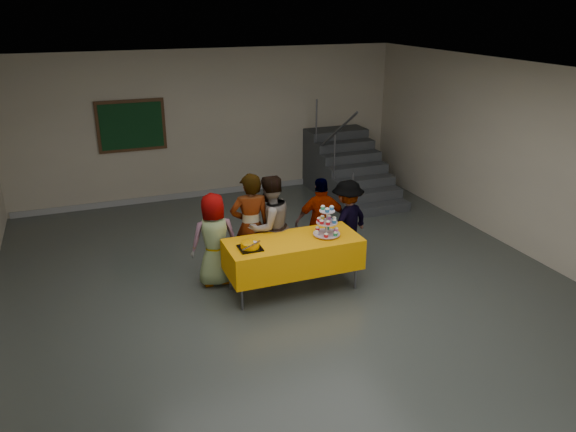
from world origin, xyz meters
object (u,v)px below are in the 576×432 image
(cupcake_stand, at_px, (327,224))
(schoolchild_c, at_px, (269,226))
(bake_table, at_px, (293,254))
(schoolchild_a, at_px, (214,240))
(bear_cake, at_px, (250,245))
(schoolchild_e, at_px, (347,222))
(schoolchild_b, at_px, (251,227))
(schoolchild_d, at_px, (321,222))
(staircase, at_px, (346,170))
(noticeboard, at_px, (131,126))

(cupcake_stand, bearing_deg, schoolchild_c, 136.73)
(bake_table, bearing_deg, schoolchild_a, 149.18)
(bake_table, xyz_separation_m, bear_cake, (-0.65, -0.07, 0.27))
(bake_table, relative_size, schoolchild_e, 1.42)
(bake_table, relative_size, schoolchild_b, 1.16)
(cupcake_stand, bearing_deg, schoolchild_e, 44.23)
(schoolchild_a, bearing_deg, schoolchild_d, -176.92)
(schoolchild_e, relative_size, staircase, 0.55)
(schoolchild_a, height_order, noticeboard, noticeboard)
(bear_cake, bearing_deg, schoolchild_e, 20.39)
(cupcake_stand, distance_m, schoolchild_b, 1.11)
(schoolchild_a, bearing_deg, noticeboard, -80.08)
(schoolchild_a, xyz_separation_m, schoolchild_b, (0.54, -0.02, 0.12))
(cupcake_stand, height_order, schoolchild_a, schoolchild_a)
(schoolchild_c, height_order, schoolchild_d, schoolchild_c)
(schoolchild_d, bearing_deg, bear_cake, 38.98)
(schoolchild_c, xyz_separation_m, schoolchild_e, (1.28, 0.01, -0.11))
(schoolchild_d, bearing_deg, schoolchild_c, 16.05)
(schoolchild_b, height_order, noticeboard, noticeboard)
(schoolchild_a, bearing_deg, schoolchild_b, 179.04)
(schoolchild_b, bearing_deg, bake_table, 135.30)
(schoolchild_b, relative_size, noticeboard, 1.24)
(schoolchild_b, height_order, staircase, staircase)
(bake_table, xyz_separation_m, schoolchild_d, (0.72, 0.64, 0.14))
(schoolchild_b, xyz_separation_m, schoolchild_d, (1.16, 0.08, -0.11))
(schoolchild_e, height_order, noticeboard, noticeboard)
(schoolchild_a, distance_m, noticeboard, 4.06)
(bear_cake, height_order, staircase, staircase)
(schoolchild_a, distance_m, schoolchild_e, 2.10)
(schoolchild_d, bearing_deg, schoolchild_b, 15.35)
(bake_table, distance_m, noticeboard, 4.88)
(bake_table, relative_size, bear_cake, 5.25)
(cupcake_stand, height_order, schoolchild_c, schoolchild_c)
(bake_table, bearing_deg, cupcake_stand, -3.60)
(cupcake_stand, relative_size, noticeboard, 0.34)
(bear_cake, xyz_separation_m, noticeboard, (-0.95, 4.56, 0.77))
(cupcake_stand, height_order, schoolchild_d, schoolchild_d)
(schoolchild_d, bearing_deg, noticeboard, -47.65)
(cupcake_stand, bearing_deg, schoolchild_d, 71.34)
(schoolchild_e, distance_m, noticeboard, 4.85)
(noticeboard, bearing_deg, bake_table, -70.47)
(schoolchild_b, height_order, schoolchild_d, schoolchild_b)
(bake_table, height_order, schoolchild_c, schoolchild_c)
(schoolchild_d, relative_size, noticeboard, 1.07)
(schoolchild_a, height_order, schoolchild_d, schoolchild_d)
(cupcake_stand, xyz_separation_m, schoolchild_c, (-0.64, 0.60, -0.17))
(schoolchild_d, relative_size, staircase, 0.58)
(bear_cake, bearing_deg, schoolchild_a, 116.62)
(schoolchild_c, distance_m, noticeboard, 4.25)
(schoolchild_c, bearing_deg, schoolchild_d, 166.07)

